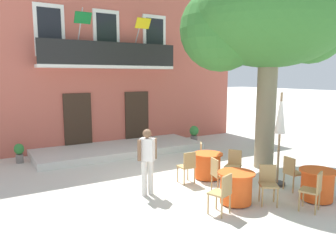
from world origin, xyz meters
TOP-DOWN VIEW (x-y plane):
  - ground_plane at (0.00, 0.00)m, footprint 120.00×120.00m
  - building_facade at (-0.07, 6.99)m, footprint 13.00×5.09m
  - entrance_step_platform at (-0.07, 3.80)m, footprint 6.49×2.39m
  - plane_tree at (3.14, -0.54)m, footprint 5.22×4.58m
  - cafe_table_near_tree at (0.31, -2.43)m, footprint 0.86×0.86m
  - cafe_chair_near_tree_0 at (0.97, -2.80)m, footprint 0.56×0.56m
  - cafe_chair_near_tree_1 at (0.39, -1.68)m, footprint 0.47×0.47m
  - cafe_chair_near_tree_2 at (-0.37, -2.75)m, footprint 0.51×0.51m
  - cafe_table_middle at (2.13, -3.28)m, footprint 0.86×0.86m
  - cafe_chair_middle_0 at (1.47, -3.64)m, footprint 0.52×0.52m
  - cafe_chair_middle_2 at (2.15, -2.52)m, footprint 0.45×0.45m
  - cafe_table_front at (0.89, -0.60)m, footprint 0.86×0.86m
  - cafe_chair_front_0 at (1.33, -1.21)m, footprint 0.55×0.55m
  - cafe_chair_front_1 at (1.25, 0.06)m, footprint 0.56×0.56m
  - cafe_chair_front_2 at (0.13, -0.66)m, footprint 0.41×0.41m
  - cafe_umbrella at (2.19, -2.03)m, footprint 0.44×0.44m
  - ground_planter_left at (-3.67, 4.07)m, footprint 0.32×0.32m
  - ground_planter_right at (3.53, 3.84)m, footprint 0.41×0.41m
  - pedestrian_near_entrance at (-1.22, -0.88)m, footprint 0.53×0.40m

SIDE VIEW (x-z plane):
  - ground_plane at x=0.00m, z-range 0.00..0.00m
  - entrance_step_platform at x=-0.07m, z-range 0.00..0.25m
  - ground_planter_left at x=-3.67m, z-range 0.04..0.72m
  - cafe_table_near_tree at x=0.31m, z-range 0.01..0.77m
  - cafe_table_middle at x=2.13m, z-range 0.01..0.77m
  - cafe_table_front at x=0.89m, z-range 0.01..0.77m
  - ground_planter_right at x=3.53m, z-range 0.05..0.81m
  - cafe_chair_near_tree_0 at x=0.97m, z-range 0.07..0.98m
  - cafe_chair_near_tree_1 at x=0.39m, z-range 0.07..0.98m
  - cafe_chair_near_tree_2 at x=-0.37m, z-range 0.07..0.98m
  - cafe_chair_middle_0 at x=1.47m, z-range 0.07..0.98m
  - cafe_chair_middle_2 at x=2.15m, z-range 0.07..0.98m
  - cafe_chair_front_0 at x=1.33m, z-range 0.07..0.98m
  - cafe_chair_front_1 at x=1.25m, z-range 0.07..0.98m
  - cafe_chair_front_2 at x=0.13m, z-range 0.07..0.98m
  - pedestrian_near_entrance at x=-1.22m, z-range 0.11..1.80m
  - cafe_umbrella at x=2.19m, z-range 0.39..2.94m
  - building_facade at x=-0.07m, z-range 0.00..7.50m
  - plane_tree at x=3.14m, z-range 1.48..7.77m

